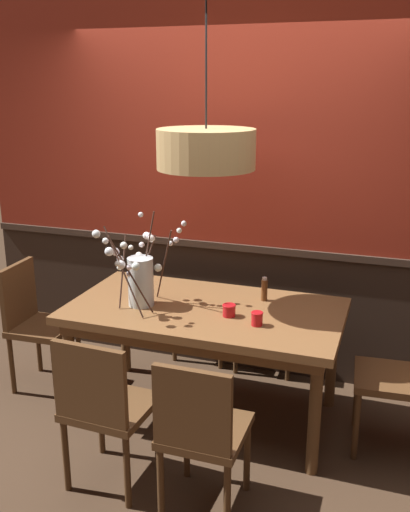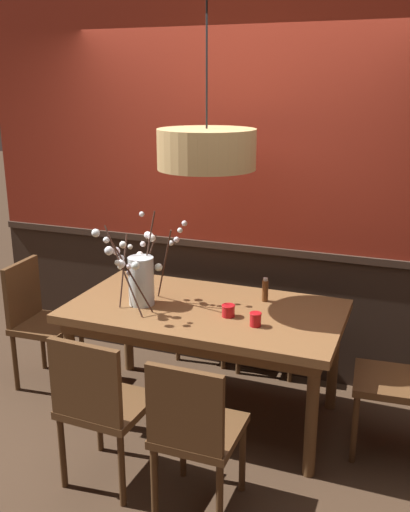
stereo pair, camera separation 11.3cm
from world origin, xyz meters
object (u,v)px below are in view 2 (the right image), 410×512
at_px(dining_table, 205,320).
at_px(condiment_bottle, 265,290).
at_px(pendant_lamp, 207,149).
at_px(chair_near_side_left, 100,402).
at_px(vase_with_blossoms, 140,278).
at_px(chair_far_side_left, 211,292).
at_px(chair_far_side_right, 272,303).
at_px(chair_head_west_end, 38,316).
at_px(chair_near_side_right, 194,429).
at_px(chair_head_east_end, 407,373).
at_px(candle_holder_nearer_center, 228,311).
at_px(candle_holder_nearer_edge, 255,319).

relative_size(dining_table, condiment_bottle, 10.83).
distance_m(dining_table, pendant_lamp, 1.07).
height_order(chair_near_side_left, pendant_lamp, pendant_lamp).
distance_m(dining_table, vase_with_blossoms, 0.49).
distance_m(chair_far_side_left, chair_far_side_right, 0.51).
bearing_deg(condiment_bottle, chair_head_west_end, -170.96).
height_order(chair_near_side_right, condiment_bottle, condiment_bottle).
relative_size(chair_far_side_left, pendant_lamp, 0.74).
relative_size(chair_far_side_left, chair_near_side_right, 1.03).
bearing_deg(chair_far_side_right, chair_head_east_end, -39.36).
distance_m(chair_near_side_left, candle_holder_nearer_center, 0.94).
distance_m(chair_head_west_end, pendant_lamp, 1.76).
bearing_deg(condiment_bottle, chair_head_east_end, -13.09).
height_order(dining_table, candle_holder_nearer_center, candle_holder_nearer_center).
relative_size(chair_far_side_left, condiment_bottle, 5.71).
xyz_separation_m(dining_table, chair_far_side_right, (0.22, 0.86, -0.17)).
relative_size(condiment_bottle, pendant_lamp, 0.13).
height_order(dining_table, chair_near_side_left, chair_near_side_left).
xyz_separation_m(chair_near_side_right, pendant_lamp, (-0.31, 0.98, 1.25)).
xyz_separation_m(chair_near_side_left, candle_holder_nearer_center, (0.45, 0.77, 0.30)).
distance_m(dining_table, chair_near_side_right, 0.95).
xyz_separation_m(candle_holder_nearer_edge, pendant_lamp, (-0.41, 0.26, 0.94)).
bearing_deg(chair_head_west_end, chair_head_east_end, 0.99).
relative_size(chair_head_east_end, candle_holder_nearer_center, 11.23).
bearing_deg(candle_holder_nearer_center, chair_far_side_left, 115.73).
relative_size(chair_near_side_left, candle_holder_nearer_edge, 10.72).
bearing_deg(condiment_bottle, chair_far_side_right, 99.39).
bearing_deg(chair_far_side_left, vase_with_blossoms, -96.86).
distance_m(chair_near_side_right, pendant_lamp, 1.62).
relative_size(candle_holder_nearer_edge, condiment_bottle, 0.52).
bearing_deg(candle_holder_nearer_center, chair_far_side_right, 87.77).
bearing_deg(pendant_lamp, chair_head_west_end, -175.02).
bearing_deg(dining_table, vase_with_blossoms, -166.25).
bearing_deg(pendant_lamp, chair_far_side_left, 108.08).
distance_m(chair_head_east_end, chair_head_west_end, 2.53).
bearing_deg(chair_near_side_left, dining_table, 72.60).
xyz_separation_m(chair_far_side_left, vase_with_blossoms, (-0.12, -0.98, 0.42)).
bearing_deg(chair_head_east_end, pendant_lamp, 177.00).
relative_size(chair_head_east_end, candle_holder_nearer_edge, 11.24).
bearing_deg(chair_head_west_end, chair_far_side_left, 42.00).
xyz_separation_m(dining_table, chair_near_side_right, (0.29, -0.89, -0.18)).
bearing_deg(vase_with_blossoms, pendant_lamp, 26.94).
bearing_deg(chair_far_side_right, chair_near_side_right, -87.94).
distance_m(chair_far_side_right, condiment_bottle, 0.71).
xyz_separation_m(chair_head_east_end, candle_holder_nearer_edge, (-0.86, -0.20, 0.28)).
bearing_deg(chair_near_side_left, chair_far_side_right, 74.05).
xyz_separation_m(vase_with_blossoms, candle_holder_nearer_edge, (0.78, -0.07, -0.14)).
distance_m(chair_far_side_left, chair_near_side_right, 1.86).
bearing_deg(vase_with_blossoms, chair_far_side_left, 83.14).
bearing_deg(chair_near_side_left, chair_far_side_left, 90.49).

